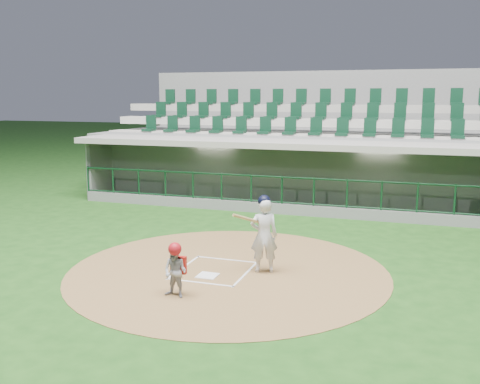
# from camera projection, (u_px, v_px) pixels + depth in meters

# --- Properties ---
(ground) EXTENTS (120.00, 120.00, 0.00)m
(ground) POSITION_uv_depth(u_px,v_px,m) (219.00, 267.00, 12.34)
(ground) COLOR #184213
(ground) RESTS_ON ground
(dirt_circle) EXTENTS (7.20, 7.20, 0.01)m
(dirt_circle) POSITION_uv_depth(u_px,v_px,m) (228.00, 271.00, 12.05)
(dirt_circle) COLOR brown
(dirt_circle) RESTS_ON ground
(home_plate) EXTENTS (0.43, 0.43, 0.02)m
(home_plate) POSITION_uv_depth(u_px,v_px,m) (207.00, 276.00, 11.68)
(home_plate) COLOR white
(home_plate) RESTS_ON dirt_circle
(batter_box_chalk) EXTENTS (1.55, 1.80, 0.01)m
(batter_box_chalk) POSITION_uv_depth(u_px,v_px,m) (214.00, 270.00, 12.05)
(batter_box_chalk) COLOR white
(batter_box_chalk) RESTS_ON ground
(dugout_structure) EXTENTS (16.40, 3.70, 3.00)m
(dugout_structure) POSITION_uv_depth(u_px,v_px,m) (296.00, 178.00, 19.48)
(dugout_structure) COLOR slate
(dugout_structure) RESTS_ON ground
(seating_deck) EXTENTS (17.00, 6.72, 5.15)m
(seating_deck) POSITION_uv_depth(u_px,v_px,m) (311.00, 156.00, 22.27)
(seating_deck) COLOR slate
(seating_deck) RESTS_ON ground
(batter) EXTENTS (0.90, 0.94, 1.75)m
(batter) POSITION_uv_depth(u_px,v_px,m) (264.00, 234.00, 11.81)
(batter) COLOR silver
(batter) RESTS_ON dirt_circle
(catcher) EXTENTS (0.55, 0.45, 1.10)m
(catcher) POSITION_uv_depth(u_px,v_px,m) (175.00, 270.00, 10.39)
(catcher) COLOR #96969B
(catcher) RESTS_ON dirt_circle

